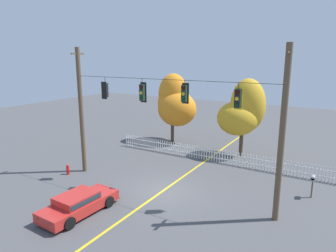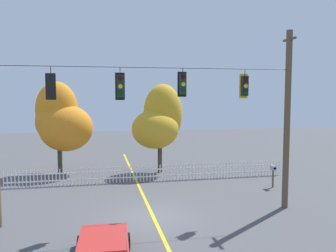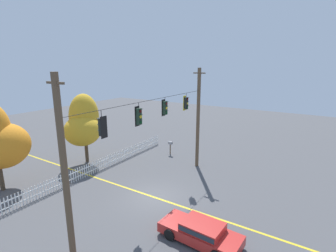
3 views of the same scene
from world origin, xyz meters
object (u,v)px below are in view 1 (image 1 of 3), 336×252
at_px(traffic_signal_eastbound_side, 142,92).
at_px(parked_car, 79,203).
at_px(traffic_signal_southbound_primary, 105,90).
at_px(traffic_signal_westbound_side, 238,98).
at_px(roadside_mailbox, 313,180).
at_px(fire_hydrant, 68,169).
at_px(traffic_signal_northbound_primary, 184,93).
at_px(autumn_maple_mid, 243,112).
at_px(autumn_maple_near_fence, 175,103).

bearing_deg(traffic_signal_eastbound_side, parked_car, -101.31).
relative_size(traffic_signal_southbound_primary, traffic_signal_eastbound_side, 0.98).
distance_m(traffic_signal_westbound_side, roadside_mailbox, 7.25).
bearing_deg(fire_hydrant, parked_car, -36.41).
bearing_deg(traffic_signal_northbound_primary, traffic_signal_southbound_primary, -179.82).
relative_size(traffic_signal_eastbound_side, roadside_mailbox, 1.06).
bearing_deg(traffic_signal_eastbound_side, traffic_signal_southbound_primary, -179.63).
distance_m(autumn_maple_mid, parked_car, 15.22).
bearing_deg(fire_hydrant, traffic_signal_westbound_side, 5.38).
height_order(parked_car, roadside_mailbox, roadside_mailbox).
bearing_deg(traffic_signal_westbound_side, autumn_maple_near_fence, 132.30).
distance_m(traffic_signal_southbound_primary, traffic_signal_eastbound_side, 2.98).
relative_size(traffic_signal_southbound_primary, fire_hydrant, 1.95).
height_order(autumn_maple_near_fence, fire_hydrant, autumn_maple_near_fence).
relative_size(autumn_maple_near_fence, roadside_mailbox, 4.82).
relative_size(traffic_signal_northbound_primary, autumn_maple_mid, 0.20).
distance_m(traffic_signal_eastbound_side, fire_hydrant, 8.31).
distance_m(traffic_signal_westbound_side, autumn_maple_near_fence, 14.42).
distance_m(autumn_maple_near_fence, autumn_maple_mid, 7.13).
distance_m(traffic_signal_northbound_primary, traffic_signal_westbound_side, 3.09).
height_order(fire_hydrant, roadside_mailbox, roadside_mailbox).
xyz_separation_m(traffic_signal_southbound_primary, autumn_maple_near_fence, (-0.61, 10.55, -2.25)).
distance_m(traffic_signal_eastbound_side, parked_car, 7.35).
height_order(autumn_maple_near_fence, autumn_maple_mid, autumn_maple_near_fence).
xyz_separation_m(autumn_maple_mid, parked_car, (-4.41, -14.22, -3.18)).
relative_size(traffic_signal_southbound_primary, parked_car, 0.32).
height_order(traffic_signal_northbound_primary, autumn_maple_near_fence, traffic_signal_northbound_primary).
bearing_deg(parked_car, autumn_maple_mid, 72.77).
bearing_deg(traffic_signal_eastbound_side, autumn_maple_mid, 69.93).
bearing_deg(autumn_maple_near_fence, traffic_signal_southbound_primary, -86.70).
height_order(traffic_signal_southbound_primary, roadside_mailbox, traffic_signal_southbound_primary).
height_order(traffic_signal_westbound_side, parked_car, traffic_signal_westbound_side).
height_order(autumn_maple_near_fence, parked_car, autumn_maple_near_fence).
bearing_deg(autumn_maple_near_fence, traffic_signal_westbound_side, -47.70).
relative_size(traffic_signal_eastbound_side, parked_car, 0.33).
distance_m(traffic_signal_northbound_primary, fire_hydrant, 10.62).
xyz_separation_m(traffic_signal_westbound_side, autumn_maple_mid, (-2.53, 9.46, -2.39)).
bearing_deg(traffic_signal_southbound_primary, autumn_maple_mid, 55.83).
bearing_deg(autumn_maple_near_fence, parked_car, -80.21).
relative_size(traffic_signal_southbound_primary, roadside_mailbox, 1.04).
xyz_separation_m(traffic_signal_northbound_primary, traffic_signal_westbound_side, (3.09, 0.00, -0.07)).
height_order(traffic_signal_northbound_primary, parked_car, traffic_signal_northbound_primary).
distance_m(traffic_signal_northbound_primary, roadside_mailbox, 9.24).
bearing_deg(traffic_signal_eastbound_side, traffic_signal_westbound_side, -0.00).
relative_size(traffic_signal_eastbound_side, traffic_signal_westbound_side, 1.05).
relative_size(traffic_signal_eastbound_side, traffic_signal_northbound_primary, 1.11).
height_order(traffic_signal_eastbound_side, parked_car, traffic_signal_eastbound_side).
bearing_deg(autumn_maple_mid, traffic_signal_eastbound_side, -110.07).
distance_m(traffic_signal_eastbound_side, roadside_mailbox, 11.47).
xyz_separation_m(fire_hydrant, roadside_mailbox, (15.51, 4.84, 0.77)).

